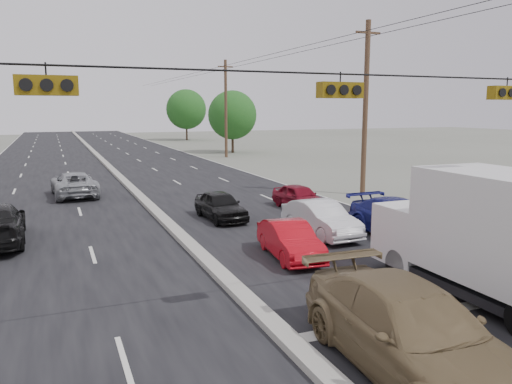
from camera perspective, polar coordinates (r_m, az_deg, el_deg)
ground at (r=11.82m, az=2.38°, el=-15.78°), size 200.00×200.00×0.00m
road_surface at (r=40.27m, az=-15.72°, el=1.94°), size 20.00×160.00×0.02m
center_median at (r=40.26m, az=-15.73°, el=2.08°), size 0.50×160.00×0.20m
utility_pole_right_b at (r=29.98m, az=12.40°, el=9.39°), size 1.60×0.30×10.00m
utility_pole_right_c at (r=52.52m, az=-3.47°, el=9.54°), size 1.60×0.30×10.00m
traffic_signals at (r=11.35m, az=9.15°, el=11.64°), size 25.00×0.30×0.54m
tree_right_mid at (r=58.07m, az=-2.71°, el=8.78°), size 5.60×5.60×7.14m
tree_right_far at (r=82.29m, az=-7.98°, el=9.34°), size 6.40×6.40×8.16m
box_truck at (r=14.37m, az=25.30°, el=-4.57°), size 2.47×6.86×3.47m
tan_sedan at (r=10.32m, az=17.29°, el=-15.00°), size 2.62×5.88×1.67m
red_sedan at (r=17.08m, az=3.90°, el=-5.56°), size 1.69×3.85×1.23m
queue_car_a at (r=22.94m, az=-4.08°, el=-1.58°), size 1.73×3.88×1.30m
queue_car_b at (r=20.13m, az=7.41°, el=-3.08°), size 1.60×4.23×1.38m
queue_car_d at (r=20.34m, az=16.24°, el=-3.09°), size 2.17×5.19×1.50m
queue_car_e at (r=25.39m, az=4.98°, el=-0.58°), size 1.81×3.75×1.24m
oncoming_far at (r=30.83m, az=-20.07°, el=0.83°), size 2.64×5.23×1.42m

